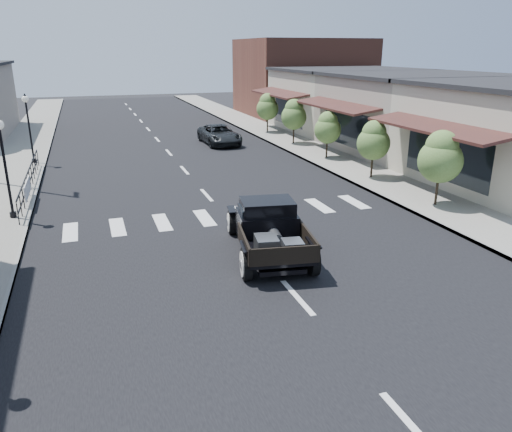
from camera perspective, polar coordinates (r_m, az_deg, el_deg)
name	(u,v)px	position (r m, az deg, el deg)	size (l,w,h in m)	color
ground	(259,255)	(15.59, 0.35, -4.46)	(120.00, 120.00, 0.00)	black
road	(175,159)	(29.58, -9.29, 6.43)	(14.00, 80.00, 0.02)	black
road_markings	(192,180)	(24.78, -7.28, 4.16)	(12.00, 60.00, 0.06)	silver
sidewalk_left	(15,169)	(29.43, -25.87, 4.88)	(3.00, 80.00, 0.15)	gray
sidewalk_right	(308,149)	(32.04, 5.96, 7.62)	(3.00, 80.00, 0.15)	#99968B
storefront_mid	(418,114)	(33.30, 17.99, 11.03)	(10.00, 9.00, 4.50)	gray
storefront_far	(347,101)	(40.84, 10.41, 12.85)	(10.00, 9.00, 4.50)	#B9B09D
far_building_right	(302,77)	(49.91, 5.30, 15.49)	(11.00, 10.00, 7.00)	brown
railing	(30,178)	(24.31, -24.46, 3.93)	(0.08, 10.00, 1.00)	black
banner	(28,194)	(22.42, -24.58, 2.25)	(0.04, 2.20, 0.60)	silver
lamp_post_b	(6,168)	(20.18, -26.70, 4.89)	(0.36, 0.36, 3.72)	black
lamp_post_c	(29,129)	(29.97, -24.47, 9.08)	(0.36, 0.36, 3.72)	black
small_tree_a	(439,170)	(20.98, 20.20, 5.00)	(1.73, 1.73, 2.88)	#517234
small_tree_b	(373,150)	(24.89, 13.22, 7.35)	(1.59, 1.59, 2.64)	#517234
small_tree_c	(327,135)	(29.08, 8.15, 9.10)	(1.52, 1.52, 2.53)	#517234
small_tree_d	(294,122)	(33.46, 4.34, 10.66)	(1.66, 1.66, 2.77)	#517234
small_tree_e	(267,113)	(38.12, 1.32, 11.65)	(1.65, 1.65, 2.74)	#517234
hotrod_pickup	(268,228)	(15.39, 1.42, -1.34)	(2.32, 4.97, 1.72)	black
second_car	(219,135)	(33.92, -4.20, 9.24)	(2.11, 4.58, 1.27)	black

